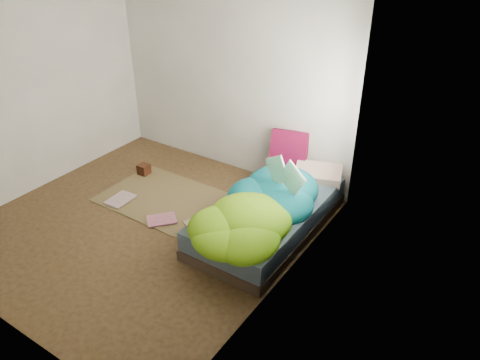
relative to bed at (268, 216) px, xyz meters
The scene contains 12 objects.
ground 1.43m from the bed, 149.45° to the right, with size 3.50×3.50×0.00m, color #3B2916.
room_walls 2.02m from the bed, 149.42° to the right, with size 3.54×3.54×2.62m.
bed is the anchor object (origin of this frame).
duvet 0.41m from the bed, 90.00° to the right, with size 0.96×1.84×0.34m, color #07576D, non-canonical shape.
rug 1.39m from the bed, behind, with size 1.60×1.10×0.01m, color brown.
pillow_floral 0.87m from the bed, 75.73° to the left, with size 0.55×0.34×0.12m, color silver.
pillow_magenta 1.02m from the bed, 105.44° to the left, with size 0.46×0.14×0.46m, color #46042C.
open_book 0.67m from the bed, 21.53° to the left, with size 0.47×0.10×0.28m, color #30822A, non-canonical shape.
wooden_box 2.06m from the bed, behind, with size 0.14×0.14×0.14m, color #3B1E0D.
floor_book_a 2.02m from the bed, 164.93° to the right, with size 0.26×0.35×0.03m, color beige.
floor_book_b 1.29m from the bed, 157.76° to the right, with size 0.25×0.33×0.03m, color #C97485.
floor_book_c 0.90m from the bed, 143.26° to the right, with size 0.25×0.34×0.03m, color tan.
Camera 1 is at (3.34, -3.07, 3.12)m, focal length 35.00 mm.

